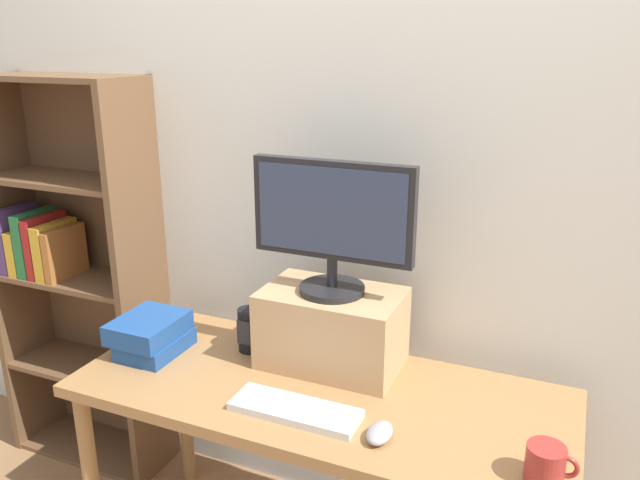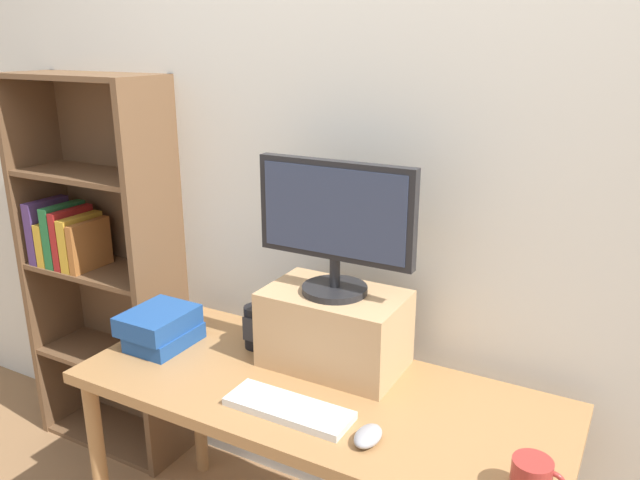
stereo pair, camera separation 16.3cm
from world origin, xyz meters
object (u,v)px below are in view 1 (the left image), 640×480
coffee_mug (546,464)px  desk_speaker (250,330)px  computer_mouse (380,433)px  book_stack (152,335)px  desk (318,412)px  keyboard (295,410)px  bookshelf_unit (76,271)px  computer_monitor (332,221)px  riser_box (332,328)px

coffee_mug → desk_speaker: desk_speaker is taller
computer_mouse → book_stack: (-0.83, 0.15, 0.04)m
computer_mouse → desk_speaker: desk_speaker is taller
desk → keyboard: keyboard is taller
desk → bookshelf_unit: bearing=167.1°
desk → desk_speaker: size_ratio=10.06×
computer_monitor → computer_mouse: computer_monitor is taller
riser_box → keyboard: size_ratio=1.18×
keyboard → coffee_mug: size_ratio=3.01×
desk → bookshelf_unit: size_ratio=0.93×
riser_box → keyboard: (0.02, -0.30, -0.11)m
book_stack → riser_box: bearing=16.1°
bookshelf_unit → keyboard: size_ratio=4.34×
desk → book_stack: 0.60m
desk → riser_box: bearing=97.7°
desk → book_stack: book_stack is taller
riser_box → keyboard: 0.32m
computer_monitor → keyboard: (0.02, -0.30, -0.46)m
book_stack → keyboard: bearing=-13.1°
keyboard → computer_mouse: computer_mouse is taller
computer_monitor → coffee_mug: computer_monitor is taller
computer_monitor → book_stack: size_ratio=2.13×
riser_box → coffee_mug: bearing=-25.3°
riser_box → computer_monitor: computer_monitor is taller
riser_box → book_stack: riser_box is taller
book_stack → coffee_mug: 1.24m
computer_mouse → desk_speaker: bearing=151.7°
computer_monitor → keyboard: computer_monitor is taller
keyboard → computer_mouse: bearing=-3.9°
bookshelf_unit → computer_mouse: 1.48m
computer_monitor → computer_mouse: (0.26, -0.31, -0.45)m
riser_box → computer_mouse: riser_box is taller
riser_box → book_stack: size_ratio=1.83×
computer_monitor → computer_mouse: size_ratio=4.79×
riser_box → desk_speaker: riser_box is taller
computer_monitor → desk_speaker: (-0.28, -0.02, -0.40)m
computer_monitor → computer_mouse: bearing=-50.1°
riser_box → coffee_mug: size_ratio=3.56×
computer_monitor → desk: bearing=-82.3°
computer_monitor → desk_speaker: size_ratio=3.44×
desk → keyboard: (-0.01, -0.15, 0.09)m
computer_mouse → desk_speaker: (-0.54, 0.29, 0.05)m
riser_box → book_stack: 0.59m
desk → book_stack: (-0.59, -0.01, 0.14)m
bookshelf_unit → coffee_mug: size_ratio=13.05×
riser_box → desk: bearing=-82.3°
bookshelf_unit → computer_mouse: bearing=-16.9°
bookshelf_unit → computer_mouse: size_ratio=15.07×
bookshelf_unit → riser_box: 1.15m
desk → keyboard: size_ratio=4.03×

